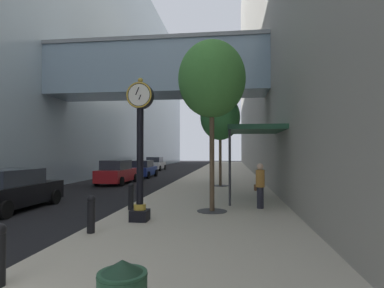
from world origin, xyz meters
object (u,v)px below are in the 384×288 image
at_px(bollard_third, 131,196).
at_px(car_red_mid, 117,172).
at_px(street_tree_mid_near, 220,118).
at_px(car_black_near, 10,190).
at_px(pedestrian_walking, 260,184).
at_px(car_white_far, 155,164).
at_px(car_blue_trailing, 142,169).
at_px(street_tree_near, 212,80).
at_px(street_clock, 140,142).
at_px(bollard_second, 91,213).

height_order(bollard_third, car_red_mid, car_red_mid).
relative_size(street_tree_mid_near, car_red_mid, 1.32).
relative_size(bollard_third, street_tree_mid_near, 0.17).
bearing_deg(car_black_near, pedestrian_walking, 5.26).
bearing_deg(pedestrian_walking, bollard_third, -169.02).
distance_m(bollard_third, car_black_near, 4.97).
bearing_deg(car_white_far, car_red_mid, -85.27).
distance_m(pedestrian_walking, car_blue_trailing, 17.91).
height_order(street_tree_near, car_red_mid, street_tree_near).
relative_size(street_clock, car_white_far, 1.09).
bearing_deg(car_red_mid, street_clock, -66.41).
relative_size(street_tree_mid_near, pedestrian_walking, 3.40).
xyz_separation_m(bollard_second, car_white_far, (-5.94, 31.26, 0.14)).
distance_m(bollard_third, street_tree_mid_near, 10.14).
height_order(street_clock, car_blue_trailing, street_clock).
relative_size(street_tree_mid_near, car_white_far, 1.42).
distance_m(bollard_second, car_red_mid, 14.60).
height_order(street_tree_mid_near, car_blue_trailing, street_tree_mid_near).
xyz_separation_m(street_tree_mid_near, car_blue_trailing, (-7.34, 7.48, -3.79)).
bearing_deg(car_blue_trailing, street_tree_mid_near, -45.55).
bearing_deg(street_clock, car_black_near, 162.67).
distance_m(street_tree_near, street_tree_mid_near, 8.77).
bearing_deg(street_tree_near, car_red_mid, 125.91).
height_order(bollard_second, street_tree_mid_near, street_tree_mid_near).
bearing_deg(bollard_third, street_clock, -63.88).
relative_size(bollard_second, car_blue_trailing, 0.24).
bearing_deg(car_white_far, street_clock, -77.07).
bearing_deg(street_tree_mid_near, car_white_far, 115.27).
height_order(bollard_third, street_tree_mid_near, street_tree_mid_near).
relative_size(bollard_second, pedestrian_walking, 0.59).
height_order(street_tree_mid_near, car_red_mid, street_tree_mid_near).
bearing_deg(street_tree_mid_near, car_blue_trailing, 134.45).
bearing_deg(street_clock, street_tree_near, 41.03).
distance_m(street_clock, car_white_far, 30.50).
bearing_deg(pedestrian_walking, bollard_second, -138.37).
distance_m(street_tree_mid_near, car_black_near, 12.50).
distance_m(bollard_second, pedestrian_walking, 6.51).
relative_size(bollard_third, car_white_far, 0.24).
relative_size(street_clock, street_tree_near, 0.72).
xyz_separation_m(street_tree_near, car_white_far, (-8.98, 27.78, -4.18)).
bearing_deg(street_tree_mid_near, car_black_near, -132.26).
bearing_deg(street_clock, car_red_mid, 113.59).
bearing_deg(car_blue_trailing, car_red_mid, -92.04).
height_order(bollard_second, pedestrian_walking, pedestrian_walking).
bearing_deg(street_clock, car_blue_trailing, 105.91).
distance_m(bollard_second, car_blue_trailing, 20.17).
bearing_deg(bollard_third, car_black_near, 179.58).
bearing_deg(car_black_near, street_tree_near, 0.46).
distance_m(bollard_second, street_tree_near, 6.33).
xyz_separation_m(bollard_third, car_white_far, (-5.94, 27.88, 0.14)).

